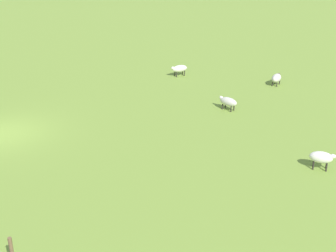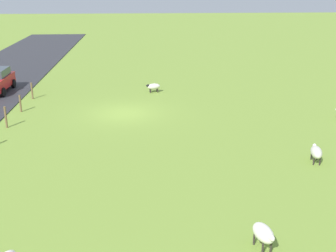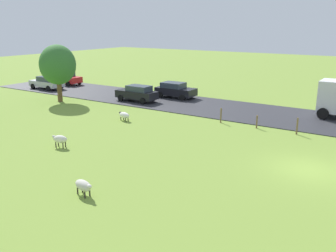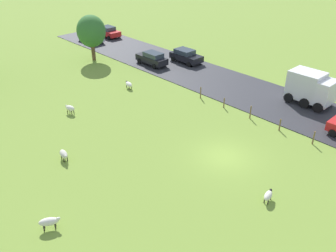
% 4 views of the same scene
% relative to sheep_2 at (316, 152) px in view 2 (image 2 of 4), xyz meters
% --- Properties ---
extents(ground_plane, '(160.00, 160.00, 0.00)m').
position_rel_sheep_2_xyz_m(ground_plane, '(9.10, -8.10, -0.50)').
color(ground_plane, olive).
extents(sheep_2, '(0.70, 1.26, 0.75)m').
position_rel_sheep_2_xyz_m(sheep_2, '(0.00, 0.00, 0.00)').
color(sheep_2, beige).
rests_on(sheep_2, ground_plane).
extents(sheep_3, '(0.75, 1.14, 0.83)m').
position_rel_sheep_2_xyz_m(sheep_3, '(4.24, 6.43, 0.06)').
color(sheep_3, silver).
rests_on(sheep_3, ground_plane).
extents(sheep_5, '(1.12, 0.68, 0.67)m').
position_rel_sheep_2_xyz_m(sheep_5, '(7.14, -13.14, -0.05)').
color(sheep_5, silver).
rests_on(sheep_5, ground_plane).
extents(fence_post_0, '(0.12, 0.12, 1.18)m').
position_rel_sheep_2_xyz_m(fence_post_0, '(15.71, -11.83, 0.09)').
color(fence_post_0, brown).
rests_on(fence_post_0, ground_plane).
extents(fence_post_1, '(0.12, 0.12, 1.10)m').
position_rel_sheep_2_xyz_m(fence_post_1, '(15.71, -8.79, 0.05)').
color(fence_post_1, brown).
rests_on(fence_post_1, ground_plane).
extents(fence_post_2, '(0.12, 0.12, 1.25)m').
position_rel_sheep_2_xyz_m(fence_post_2, '(15.71, -5.74, 0.12)').
color(fence_post_2, brown).
rests_on(fence_post_2, ground_plane).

